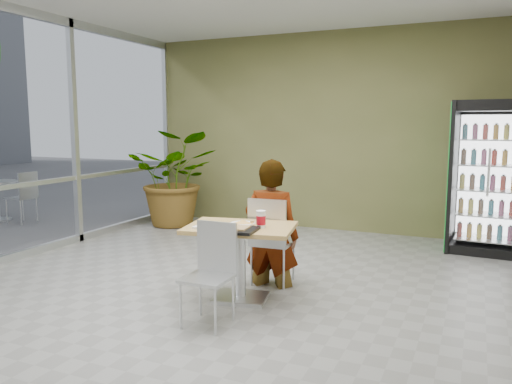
# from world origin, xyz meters

# --- Properties ---
(ground) EXTENTS (7.00, 7.00, 0.00)m
(ground) POSITION_xyz_m (0.00, 0.00, 0.00)
(ground) COLOR gray
(ground) RESTS_ON ground
(room_envelope) EXTENTS (6.00, 7.00, 3.20)m
(room_envelope) POSITION_xyz_m (0.00, 0.00, 1.60)
(room_envelope) COLOR beige
(room_envelope) RESTS_ON ground
(storefront_frame) EXTENTS (0.10, 7.00, 3.20)m
(storefront_frame) POSITION_xyz_m (-3.00, 0.00, 1.60)
(storefront_frame) COLOR silver
(storefront_frame) RESTS_ON ground
(dining_table) EXTENTS (1.15, 0.90, 0.75)m
(dining_table) POSITION_xyz_m (0.28, -0.11, 0.54)
(dining_table) COLOR tan
(dining_table) RESTS_ON ground
(chair_far) EXTENTS (0.44, 0.45, 0.96)m
(chair_far) POSITION_xyz_m (0.37, 0.42, 0.56)
(chair_far) COLOR silver
(chair_far) RESTS_ON ground
(chair_near) EXTENTS (0.39, 0.40, 0.88)m
(chair_near) POSITION_xyz_m (0.28, -0.70, 0.52)
(chair_near) COLOR silver
(chair_near) RESTS_ON ground
(seated_woman) EXTENTS (0.64, 0.43, 1.67)m
(seated_woman) POSITION_xyz_m (0.37, 0.47, 0.53)
(seated_woman) COLOR black
(seated_woman) RESTS_ON ground
(pizza_plate) EXTENTS (0.35, 0.28, 0.03)m
(pizza_plate) POSITION_xyz_m (0.26, -0.04, 0.77)
(pizza_plate) COLOR white
(pizza_plate) RESTS_ON dining_table
(soda_cup) EXTENTS (0.09, 0.09, 0.16)m
(soda_cup) POSITION_xyz_m (0.50, -0.12, 0.83)
(soda_cup) COLOR white
(soda_cup) RESTS_ON dining_table
(napkin_stack) EXTENTS (0.18, 0.18, 0.02)m
(napkin_stack) POSITION_xyz_m (0.01, -0.35, 0.76)
(napkin_stack) COLOR white
(napkin_stack) RESTS_ON dining_table
(cafeteria_tray) EXTENTS (0.50, 0.38, 0.03)m
(cafeteria_tray) POSITION_xyz_m (0.31, -0.36, 0.76)
(cafeteria_tray) COLOR black
(cafeteria_tray) RESTS_ON dining_table
(beverage_fridge) EXTENTS (0.97, 0.77, 2.04)m
(beverage_fridge) POSITION_xyz_m (2.49, 2.92, 1.02)
(beverage_fridge) COLOR black
(beverage_fridge) RESTS_ON ground
(potted_plant) EXTENTS (1.81, 1.70, 1.62)m
(potted_plant) POSITION_xyz_m (-2.33, 2.76, 0.81)
(potted_plant) COLOR #245B26
(potted_plant) RESTS_ON ground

